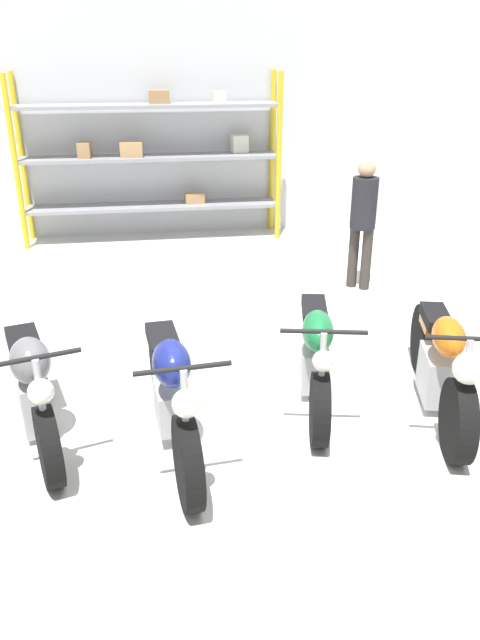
{
  "coord_description": "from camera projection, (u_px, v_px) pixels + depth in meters",
  "views": [
    {
      "loc": [
        -0.72,
        -4.59,
        2.97
      ],
      "look_at": [
        0.0,
        0.4,
        0.7
      ],
      "focal_mm": 35.0,
      "sensor_mm": 36.0,
      "label": 1
    }
  ],
  "objects": [
    {
      "name": "motorcycle_blue",
      "position": [
        171.0,
        391.0,
        4.86
      ],
      "size": [
        0.64,
        2.2,
        1.06
      ],
      "rotation": [
        0.0,
        0.0,
        -1.47
      ],
      "color": "black",
      "rests_on": "ground_plane"
    },
    {
      "name": "person_browsing",
      "position": [
        363.0,
        215.0,
        7.8
      ],
      "size": [
        0.45,
        0.45,
        1.65
      ],
      "rotation": [
        0.0,
        0.0,
        4.01
      ],
      "color": "#38332D",
      "rests_on": "ground_plane"
    },
    {
      "name": "motorcycle_green",
      "position": [
        316.0,
        352.0,
        5.55
      ],
      "size": [
        0.74,
        2.06,
        0.97
      ],
      "rotation": [
        0.0,
        0.0,
        -1.77
      ],
      "color": "black",
      "rests_on": "ground_plane"
    },
    {
      "name": "motorcycle_orange",
      "position": [
        441.0,
        365.0,
        5.32
      ],
      "size": [
        0.78,
        2.08,
        1.02
      ],
      "rotation": [
        0.0,
        0.0,
        -1.81
      ],
      "color": "black",
      "rests_on": "ground_plane"
    },
    {
      "name": "motorcycle_grey",
      "position": [
        33.0,
        386.0,
        5.01
      ],
      "size": [
        0.83,
        1.99,
        1.02
      ],
      "rotation": [
        0.0,
        0.0,
        -1.29
      ],
      "color": "black",
      "rests_on": "ground_plane"
    },
    {
      "name": "back_wall",
      "position": [
        192.0,
        121.0,
        9.92
      ],
      "size": [
        30.0,
        0.08,
        3.6
      ],
      "color": "silver",
      "rests_on": "ground_plane"
    },
    {
      "name": "ground_plane",
      "position": [
        247.0,
        411.0,
        5.45
      ],
      "size": [
        30.0,
        30.0,
        0.0
      ],
      "primitive_type": "plane",
      "color": "silver"
    },
    {
      "name": "shelving_rack",
      "position": [
        153.0,
        155.0,
        9.7
      ],
      "size": [
        4.05,
        0.63,
        2.55
      ],
      "color": "gold",
      "rests_on": "ground_plane"
    }
  ]
}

